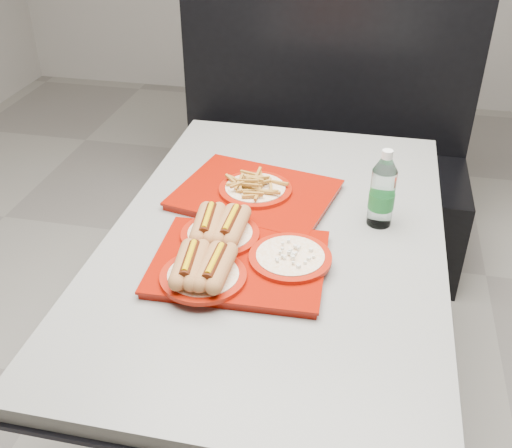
% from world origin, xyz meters
% --- Properties ---
extents(ground, '(6.00, 6.00, 0.00)m').
position_xyz_m(ground, '(0.00, 0.00, 0.00)').
color(ground, gray).
rests_on(ground, ground).
extents(diner_table, '(0.92, 1.42, 0.75)m').
position_xyz_m(diner_table, '(0.00, 0.00, 0.58)').
color(diner_table, black).
rests_on(diner_table, ground).
extents(booth_bench, '(1.30, 0.57, 1.35)m').
position_xyz_m(booth_bench, '(0.00, 1.09, 0.40)').
color(booth_bench, black).
rests_on(booth_bench, ground).
extents(tray_near, '(0.45, 0.39, 0.09)m').
position_xyz_m(tray_near, '(-0.08, -0.17, 0.78)').
color(tray_near, '#850E03').
rests_on(tray_near, diner_table).
extents(tray_far, '(0.51, 0.43, 0.09)m').
position_xyz_m(tray_far, '(-0.09, 0.17, 0.78)').
color(tray_far, '#850E03').
rests_on(tray_far, diner_table).
extents(water_bottle, '(0.07, 0.07, 0.23)m').
position_xyz_m(water_bottle, '(0.27, 0.11, 0.85)').
color(water_bottle, silver).
rests_on(water_bottle, diner_table).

